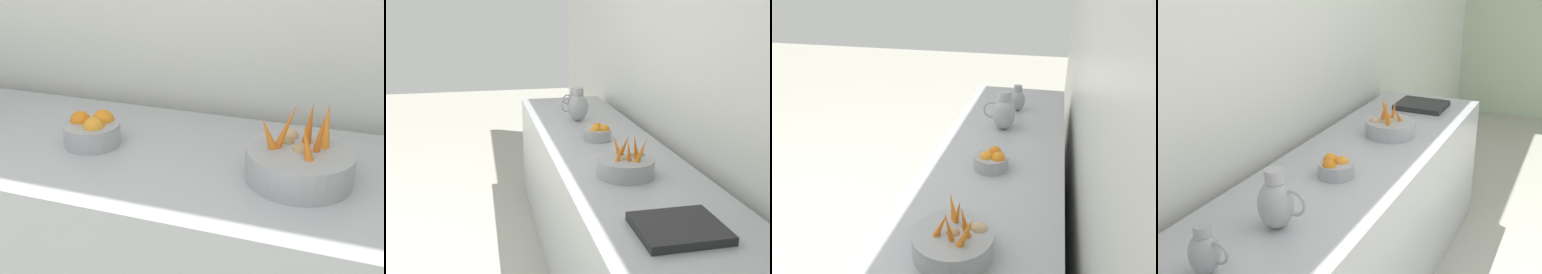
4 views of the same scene
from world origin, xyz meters
The scene contains 7 objects.
tile_wall_left centered at (-1.95, 0.43, 1.50)m, with size 0.10×7.61×3.00m, color silver.
prep_counter centered at (-1.47, -0.07, 0.45)m, with size 0.74×3.13×0.90m, color #ADAFB5.
vegetable_colander centered at (-1.44, 0.51, 0.96)m, with size 0.30×0.30×0.23m.
orange_bowl centered at (-1.46, -0.16, 0.95)m, with size 0.18×0.18×0.11m.
metal_pitcher_tall centered at (-1.44, -0.70, 1.02)m, with size 0.21×0.15×0.25m.
metal_pitcher_short centered at (-1.49, -1.07, 0.99)m, with size 0.16×0.11×0.19m.
counter_sink_basin centered at (-1.45, 1.16, 0.92)m, with size 0.34×0.30×0.04m, color #232326.
Camera 4 is at (-0.41, -2.19, 1.94)m, focal length 47.08 mm.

